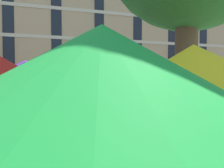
{
  "coord_description": "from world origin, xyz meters",
  "views": [
    {
      "loc": [
        -0.93,
        -11.1,
        1.87
      ],
      "look_at": [
        2.52,
        3.2,
        1.4
      ],
      "focal_mm": 27.74,
      "sensor_mm": 36.0,
      "label": 1
    }
  ],
  "objects": [
    {
      "name": "ground_plane",
      "position": [
        0.0,
        0.0,
        0.0
      ],
      "size": [
        120.0,
        120.0,
        0.0
      ],
      "primitive_type": "plane",
      "color": "#2D3033"
    },
    {
      "name": "sidewalk_far",
      "position": [
        0.0,
        6.8,
        0.06
      ],
      "size": [
        56.0,
        3.6,
        0.12
      ],
      "primitive_type": "cube",
      "color": "#B2ADA3",
      "rests_on": "ground"
    },
    {
      "name": "apartment_building",
      "position": [
        0.0,
        14.99,
        9.6
      ],
      "size": [
        47.63,
        12.08,
        19.2
      ],
      "color": "tan",
      "rests_on": "ground"
    },
    {
      "name": "sedan_silver",
      "position": [
        -3.66,
        3.7,
        0.95
      ],
      "size": [
        4.4,
        1.98,
        1.78
      ],
      "color": "#A8AAB2",
      "rests_on": "ground"
    },
    {
      "name": "sedan_black",
      "position": [
        2.38,
        3.7,
        0.95
      ],
      "size": [
        4.4,
        1.98,
        1.78
      ],
      "color": "black",
      "rests_on": "ground"
    },
    {
      "name": "sedan_gray",
      "position": [
        8.24,
        3.7,
        0.95
      ],
      "size": [
        4.4,
        1.98,
        1.78
      ],
      "color": "slate",
      "rests_on": "ground"
    },
    {
      "name": "sedan_red",
      "position": [
        13.72,
        3.7,
        0.95
      ],
      "size": [
        4.4,
        1.98,
        1.78
      ],
      "color": "#B21E19",
      "rests_on": "ground"
    },
    {
      "name": "patio_umbrella",
      "position": [
        -0.77,
        -9.0,
        1.95
      ],
      "size": [
        3.82,
        3.82,
        2.24
      ],
      "color": "silver",
      "rests_on": "ground"
    }
  ]
}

